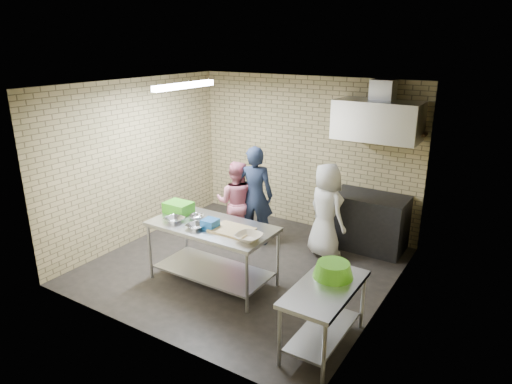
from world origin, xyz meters
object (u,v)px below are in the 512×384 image
green_basin (333,270)px  man_navy (255,196)px  bottle_red (384,124)px  prep_table (213,254)px  stove (368,222)px  blue_tub (210,224)px  green_crate (178,207)px  bottle_green (410,127)px  side_counter (324,316)px  woman_pink (236,202)px  woman_white (326,210)px

green_basin → man_navy: size_ratio=0.27×
bottle_red → prep_table: bearing=-120.9°
stove → bottle_red: 1.60m
blue_tub → man_navy: 1.55m
prep_table → stove: 2.69m
green_crate → bottle_green: 3.69m
prep_table → green_basin: bearing=-7.1°
side_counter → man_navy: 2.88m
prep_table → woman_pink: woman_pink is taller
green_crate → bottle_green: (2.60, 2.39, 1.06)m
blue_tub → man_navy: man_navy is taller
bottle_red → woman_white: size_ratio=0.12×
prep_table → bottle_green: bearing=52.8°
blue_tub → woman_pink: woman_pink is taller
prep_table → green_crate: green_crate is taller
bottle_red → woman_white: bearing=-121.4°
blue_tub → stove: bearing=59.4°
man_navy → woman_white: (1.18, 0.22, -0.09)m
woman_white → green_basin: bearing=144.3°
side_counter → stove: size_ratio=1.00×
blue_tub → woman_pink: (-0.55, 1.42, -0.23)m
stove → green_crate: 3.08m
prep_table → stove: stove is taller
side_counter → woman_white: size_ratio=0.80×
side_counter → bottle_red: (-0.40, 2.99, 1.65)m
prep_table → blue_tub: bearing=-63.4°
bottle_red → woman_white: 1.63m
woman_pink → woman_white: 1.51m
green_crate → bottle_green: bearing=42.6°
blue_tub → green_basin: bearing=-4.2°
prep_table → green_crate: (-0.70, 0.12, 0.51)m
green_basin → woman_pink: (-2.38, 1.55, -0.13)m
stove → woman_white: 0.84m
green_crate → woman_white: (1.67, 1.52, -0.20)m
stove → green_crate: green_crate is taller
prep_table → woman_white: bearing=59.4°
green_crate → blue_tub: bearing=-16.3°
prep_table → blue_tub: 0.51m
man_navy → side_counter: bearing=114.8°
bottle_red → bottle_green: bearing=0.0°
prep_table → side_counter: bearing=-14.3°
stove → woman_pink: 2.19m
stove → blue_tub: bearing=-120.6°
side_counter → woman_white: woman_white is taller
prep_table → green_crate: bearing=170.3°
side_counter → woman_pink: bearing=143.2°
stove → woman_white: woman_white is taller
side_counter → man_navy: bearing=137.9°
woman_white → side_counter: bearing=142.1°
man_navy → woman_white: 1.20m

